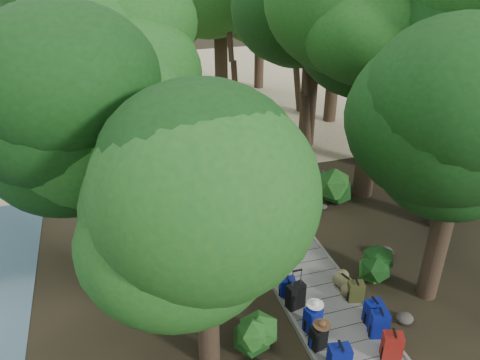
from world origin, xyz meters
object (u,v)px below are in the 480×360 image
object	(u,v)px
backpack_left_a	(339,359)
lone_suitcase_on_sand	(226,136)
backpack_left_c	(313,318)
kayak	(124,137)
sun_lounger	(267,122)
backpack_right_d	(356,290)
backpack_left_b	(318,336)
duffel_right_khaki	(345,283)
backpack_right_a	(392,345)
backpack_left_d	(287,286)
backpack_right_b	(379,323)
suitcase_on_boardwalk	(296,296)
backpack_right_c	(373,311)

from	to	relation	value
backpack_left_a	lone_suitcase_on_sand	distance (m)	12.65
backpack_left_c	kayak	world-z (taller)	backpack_left_c
lone_suitcase_on_sand	sun_lounger	distance (m)	2.64
backpack_right_d	sun_lounger	xyz separation A→B (m)	(1.98, 11.90, -0.10)
backpack_left_a	sun_lounger	distance (m)	14.22
backpack_left_b	backpack_right_d	bearing A→B (deg)	23.47
duffel_right_khaki	sun_lounger	bearing A→B (deg)	64.76
backpack_left_c	sun_lounger	size ratio (longest dim) A/B	0.38
backpack_left_b	backpack_right_a	size ratio (longest dim) A/B	0.88
backpack_left_d	duffel_right_khaki	xyz separation A→B (m)	(1.52, -0.21, -0.10)
backpack_right_b	backpack_left_c	bearing A→B (deg)	172.07
backpack_left_c	backpack_right_a	size ratio (longest dim) A/B	0.95
kayak	sun_lounger	xyz separation A→B (m)	(6.66, -0.41, 0.13)
backpack_left_d	kayak	distance (m)	12.06
backpack_left_d	suitcase_on_boardwalk	bearing A→B (deg)	-76.27
lone_suitcase_on_sand	backpack_right_a	bearing A→B (deg)	-107.65
suitcase_on_boardwalk	sun_lounger	xyz separation A→B (m)	(3.53, 11.70, -0.15)
backpack_left_b	lone_suitcase_on_sand	distance (m)	11.89
kayak	backpack_left_d	bearing A→B (deg)	-79.97
backpack_right_b	suitcase_on_boardwalk	distance (m)	2.01
backpack_right_b	backpack_right_d	xyz separation A→B (m)	(0.09, 1.20, -0.07)
duffel_right_khaki	backpack_right_c	bearing A→B (deg)	-102.72
backpack_left_b	suitcase_on_boardwalk	bearing A→B (deg)	76.93
backpack_left_d	duffel_right_khaki	distance (m)	1.54
backpack_right_b	backpack_left_a	bearing A→B (deg)	-137.43
kayak	backpack_right_a	bearing A→B (deg)	-77.29
backpack_right_b	backpack_right_d	world-z (taller)	backpack_right_b
backpack_left_a	backpack_right_d	size ratio (longest dim) A/B	1.43
kayak	sun_lounger	world-z (taller)	sun_lounger
lone_suitcase_on_sand	backpack_left_d	bearing A→B (deg)	-115.30
backpack_left_d	backpack_right_b	xyz separation A→B (m)	(1.47, -1.86, 0.08)
backpack_left_a	backpack_left_b	xyz separation A→B (m)	(-0.09, 0.77, -0.09)
backpack_left_d	kayak	world-z (taller)	backpack_left_d
backpack_right_b	duffel_right_khaki	distance (m)	1.66
backpack_right_d	sun_lounger	distance (m)	12.06
backpack_left_a	sun_lounger	size ratio (longest dim) A/B	0.45
backpack_left_b	backpack_right_b	distance (m)	1.47
backpack_left_d	suitcase_on_boardwalk	xyz separation A→B (m)	(0.03, -0.46, 0.06)
kayak	sun_lounger	distance (m)	6.67
backpack_right_a	kayak	world-z (taller)	backpack_right_a
backpack_left_b	backpack_right_c	world-z (taller)	backpack_right_c
backpack_left_c	backpack_right_d	size ratio (longest dim) A/B	1.20
backpack_left_d	kayak	bearing A→B (deg)	115.55
lone_suitcase_on_sand	backpack_right_c	bearing A→B (deg)	-106.64
suitcase_on_boardwalk	kayak	size ratio (longest dim) A/B	0.20
backpack_right_d	lone_suitcase_on_sand	size ratio (longest dim) A/B	0.80
backpack_right_b	lone_suitcase_on_sand	bearing A→B (deg)	107.20
backpack_left_a	backpack_right_a	xyz separation A→B (m)	(1.29, 0.05, -0.05)
backpack_left_d	lone_suitcase_on_sand	world-z (taller)	lone_suitcase_on_sand
backpack_right_c	kayak	bearing A→B (deg)	110.16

